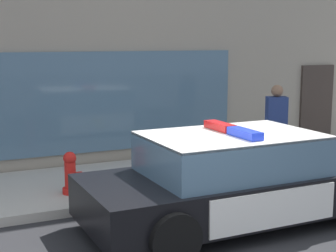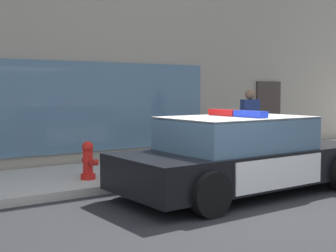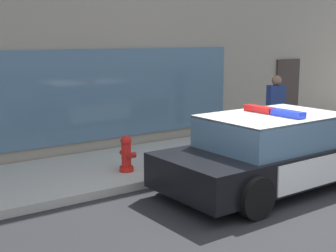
{
  "view_description": "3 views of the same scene",
  "coord_description": "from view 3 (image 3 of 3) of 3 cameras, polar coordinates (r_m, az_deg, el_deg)",
  "views": [
    {
      "loc": [
        -2.9,
        -5.49,
        2.74
      ],
      "look_at": [
        0.73,
        2.39,
        1.27
      ],
      "focal_mm": 54.77,
      "sensor_mm": 36.0,
      "label": 1
    },
    {
      "loc": [
        -4.71,
        -5.36,
        1.86
      ],
      "look_at": [
        -0.04,
        1.39,
        1.22
      ],
      "focal_mm": 50.67,
      "sensor_mm": 36.0,
      "label": 2
    },
    {
      "loc": [
        -5.49,
        -5.05,
        2.77
      ],
      "look_at": [
        -0.5,
        1.96,
        1.16
      ],
      "focal_mm": 50.88,
      "sensor_mm": 36.0,
      "label": 3
    }
  ],
  "objects": [
    {
      "name": "sidewalk",
      "position": [
        10.45,
        -2.41,
        -4.34
      ],
      "size": [
        48.0,
        2.69,
        0.15
      ],
      "primitive_type": "cube",
      "color": "#B2ADA3",
      "rests_on": "ground"
    },
    {
      "name": "ground",
      "position": [
        7.95,
        11.39,
        -9.99
      ],
      "size": [
        48.0,
        48.0,
        0.0
      ],
      "primitive_type": "plane",
      "color": "#262628"
    },
    {
      "name": "pedestrian_on_sidewalk",
      "position": [
        11.9,
        12.74,
        1.87
      ],
      "size": [
        0.47,
        0.39,
        1.71
      ],
      "rotation": [
        0.0,
        0.0,
        4.34
      ],
      "color": "#23232D",
      "rests_on": "sidewalk"
    },
    {
      "name": "fire_hydrant",
      "position": [
        9.42,
        -4.99,
        -3.36
      ],
      "size": [
        0.34,
        0.39,
        0.73
      ],
      "color": "red",
      "rests_on": "sidewalk"
    },
    {
      "name": "police_cruiser",
      "position": [
        9.11,
        12.89,
        -2.92
      ],
      "size": [
        4.84,
        2.15,
        1.49
      ],
      "rotation": [
        0.0,
        0.0,
        0.01
      ],
      "color": "black",
      "rests_on": "ground"
    }
  ]
}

